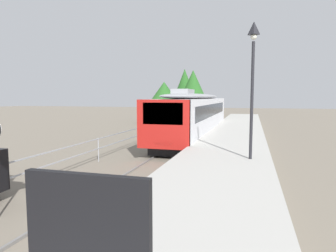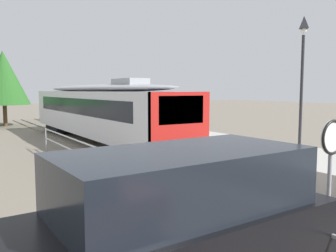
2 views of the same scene
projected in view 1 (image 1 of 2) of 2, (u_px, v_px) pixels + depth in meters
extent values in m
plane|color=slate|center=(113.00, 158.00, 16.33)|extent=(160.00, 160.00, 0.00)
cube|color=slate|center=(164.00, 161.00, 15.51)|extent=(3.20, 60.00, 0.06)
cube|color=slate|center=(151.00, 159.00, 15.70)|extent=(0.08, 60.00, 0.08)
cube|color=slate|center=(178.00, 160.00, 15.31)|extent=(0.08, 60.00, 0.08)
cube|color=silver|center=(196.00, 115.00, 23.78)|extent=(2.80, 18.27, 2.55)
cube|color=red|center=(163.00, 124.00, 15.13)|extent=(2.80, 0.24, 2.55)
cube|color=black|center=(163.00, 114.00, 15.00)|extent=(2.13, 0.08, 1.12)
cube|color=black|center=(196.00, 109.00, 23.74)|extent=(2.82, 15.35, 0.92)
ellipsoid|color=#9EA0A5|center=(196.00, 96.00, 23.64)|extent=(2.69, 17.54, 0.44)
cube|color=#9EA0A5|center=(183.00, 92.00, 19.24)|extent=(1.10, 2.20, 0.36)
cube|color=#EAE5C6|center=(163.00, 144.00, 15.16)|extent=(1.00, 0.10, 0.20)
cube|color=black|center=(174.00, 147.00, 17.49)|extent=(2.24, 3.20, 0.55)
cube|color=black|center=(208.00, 126.00, 30.37)|extent=(2.24, 3.20, 0.55)
cube|color=#B7B5AD|center=(227.00, 156.00, 14.58)|extent=(3.90, 60.00, 0.90)
cylinder|color=#232328|center=(252.00, 101.00, 11.58)|extent=(0.12, 0.12, 4.60)
pyramid|color=#232328|center=(254.00, 28.00, 11.31)|extent=(0.34, 0.34, 0.50)
sphere|color=silver|center=(254.00, 37.00, 11.34)|extent=(0.24, 0.24, 0.24)
cube|color=black|center=(87.00, 224.00, 2.60)|extent=(1.20, 0.08, 0.90)
cylinder|color=#9EA0A5|center=(98.00, 150.00, 15.40)|extent=(0.06, 0.06, 1.25)
cylinder|color=#9EA0A5|center=(154.00, 131.00, 24.01)|extent=(0.06, 0.06, 1.25)
cylinder|color=brown|center=(164.00, 116.00, 38.98)|extent=(0.36, 0.36, 1.82)
cone|color=#286023|center=(164.00, 95.00, 38.72)|extent=(5.15, 5.15, 3.55)
cylinder|color=brown|center=(193.00, 115.00, 38.99)|extent=(0.36, 0.36, 1.99)
cone|color=#286023|center=(193.00, 89.00, 38.66)|extent=(4.56, 4.56, 4.90)
cylinder|color=brown|center=(184.00, 113.00, 42.07)|extent=(0.36, 0.36, 2.14)
cone|color=#286023|center=(185.00, 87.00, 41.71)|extent=(3.93, 3.93, 5.18)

